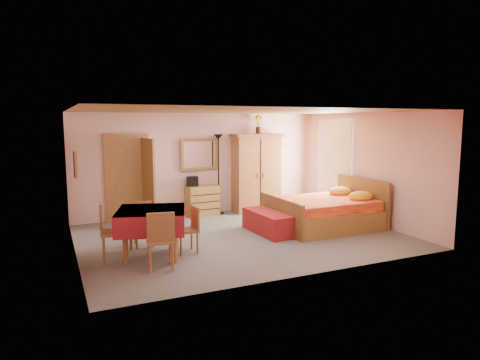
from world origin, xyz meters
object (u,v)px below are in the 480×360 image
bed (323,204)px  chair_south (160,239)px  floor_lamp (219,174)px  wall_mirror (199,154)px  sunflower_vase (258,124)px  chair_north (144,225)px  wardrobe (256,173)px  chest_of_drawers (203,201)px  bench (268,223)px  chair_east (186,230)px  dining_table (152,233)px  stereo (192,181)px  chair_west (114,231)px

bed → chair_south: 4.22m
bed → floor_lamp: bearing=125.7°
wall_mirror → floor_lamp: size_ratio=0.49×
sunflower_vase → chair_north: (-3.54, -2.13, -1.90)m
wardrobe → sunflower_vase: (0.11, 0.11, 1.28)m
chest_of_drawers → sunflower_vase: sunflower_vase is taller
bench → chair_east: bearing=-163.3°
chest_of_drawers → chair_south: 4.00m
floor_lamp → bed: floor_lamp is taller
wardrobe → dining_table: size_ratio=1.78×
bed → wardrobe: bearing=105.7°
floor_lamp → chair_east: 3.43m
wall_mirror → chair_east: 3.52m
floor_lamp → chair_south: (-2.41, -3.51, -0.55)m
sunflower_vase → bench: 3.22m
bed → dining_table: bed is taller
dining_table → bench: bearing=12.1°
chair_south → chair_east: size_ratio=1.13×
chest_of_drawers → bed: size_ratio=0.35×
bed → chair_south: (-4.05, -1.20, -0.05)m
dining_table → floor_lamp: bearing=49.8°
chest_of_drawers → chair_east: size_ratio=0.94×
chest_of_drawers → wall_mirror: bearing=86.3°
stereo → dining_table: (-1.69, -2.87, -0.46)m
chest_of_drawers → wall_mirror: size_ratio=0.79×
wall_mirror → sunflower_vase: (1.60, -0.18, 0.77)m
floor_lamp → chair_north: bearing=-138.3°
floor_lamp → dining_table: 3.76m
stereo → wardrobe: 1.75m
bed → sunflower_vase: bearing=102.4°
bed → chair_east: 3.46m
chest_of_drawers → chair_north: 2.86m
wardrobe → bench: wardrobe is taller
chest_of_drawers → chair_east: bearing=-118.5°
wall_mirror → chair_east: size_ratio=1.19×
chair_south → dining_table: bearing=97.3°
bench → chair_south: bearing=-154.9°
wardrobe → chair_west: size_ratio=2.01×
dining_table → chair_north: dining_table is taller
wall_mirror → wardrobe: 1.60m
sunflower_vase → bed: bearing=-78.0°
chest_of_drawers → bed: 3.10m
wardrobe → bed: size_ratio=0.90×
sunflower_vase → bed: size_ratio=0.22×
wardrobe → chair_west: bearing=-143.7°
chest_of_drawers → chair_north: chair_north is taller
chair_west → chair_east: 1.26m
wardrobe → chair_north: bearing=-146.7°
chair_south → stereo: bearing=72.8°
sunflower_vase → wardrobe: bearing=-136.6°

